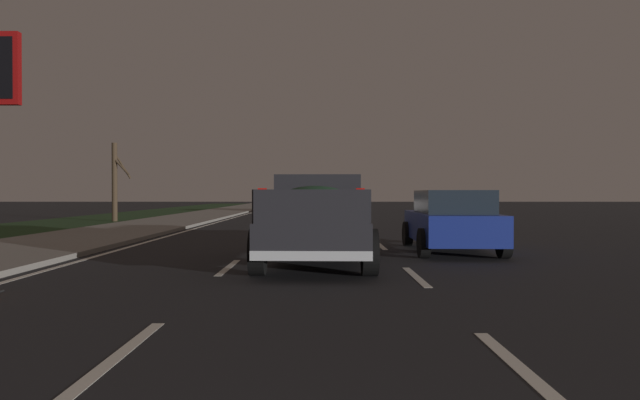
# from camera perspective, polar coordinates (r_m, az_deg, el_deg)

# --- Properties ---
(ground) EXTENTS (144.00, 144.00, 0.00)m
(ground) POSITION_cam_1_polar(r_m,az_deg,el_deg) (27.63, -0.08, -2.37)
(ground) COLOR black
(sidewalk_shoulder) EXTENTS (108.00, 4.00, 0.12)m
(sidewalk_shoulder) POSITION_cam_1_polar(r_m,az_deg,el_deg) (28.63, -15.17, -2.17)
(sidewalk_shoulder) COLOR gray
(sidewalk_shoulder) RESTS_ON ground
(grass_verge) EXTENTS (108.00, 6.00, 0.01)m
(grass_verge) POSITION_cam_1_polar(r_m,az_deg,el_deg) (30.33, -24.33, -2.15)
(grass_verge) COLOR #1E3819
(grass_verge) RESTS_ON ground
(lane_markings) EXTENTS (109.07, 7.04, 0.01)m
(lane_markings) POSITION_cam_1_polar(r_m,az_deg,el_deg) (31.91, -5.48, -1.96)
(lane_markings) COLOR silver
(lane_markings) RESTS_ON ground
(pickup_truck) EXTENTS (5.48, 2.39, 1.87)m
(pickup_truck) POSITION_cam_1_polar(r_m,az_deg,el_deg) (12.01, -0.29, -1.65)
(pickup_truck) COLOR #232328
(pickup_truck) RESTS_ON ground
(sedan_blue) EXTENTS (4.45, 2.11, 1.54)m
(sedan_blue) POSITION_cam_1_polar(r_m,az_deg,el_deg) (14.67, 12.96, -2.01)
(sedan_blue) COLOR navy
(sedan_blue) RESTS_ON ground
(sedan_white) EXTENTS (4.40, 2.03, 1.54)m
(sedan_white) POSITION_cam_1_polar(r_m,az_deg,el_deg) (42.13, -0.06, -0.25)
(sedan_white) COLOR silver
(sedan_white) RESTS_ON ground
(bare_tree_far) EXTENTS (1.67, 1.29, 4.10)m
(bare_tree_far) POSITION_cam_1_polar(r_m,az_deg,el_deg) (31.75, -19.76, 1.89)
(bare_tree_far) COLOR #423323
(bare_tree_far) RESTS_ON ground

